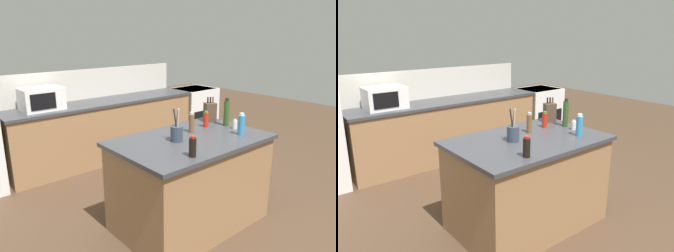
% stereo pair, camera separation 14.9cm
% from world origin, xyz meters
% --- Properties ---
extents(ground_plane, '(14.00, 14.00, 0.00)m').
position_xyz_m(ground_plane, '(0.00, 0.00, 0.00)').
color(ground_plane, '#473323').
extents(back_counter_run, '(3.06, 0.66, 0.94)m').
position_xyz_m(back_counter_run, '(0.30, 2.20, 0.47)').
color(back_counter_run, '#936B47').
rests_on(back_counter_run, ground_plane).
extents(wall_backsplash, '(3.02, 0.03, 0.46)m').
position_xyz_m(wall_backsplash, '(0.30, 2.52, 1.17)').
color(wall_backsplash, beige).
rests_on(wall_backsplash, back_counter_run).
extents(kitchen_island, '(1.55, 0.99, 0.94)m').
position_xyz_m(kitchen_island, '(0.00, 0.00, 0.47)').
color(kitchen_island, '#936B47').
rests_on(kitchen_island, ground_plane).
extents(range_oven, '(0.76, 0.65, 0.92)m').
position_xyz_m(range_oven, '(2.25, 2.20, 0.47)').
color(range_oven, white).
rests_on(range_oven, ground_plane).
extents(microwave, '(0.53, 0.39, 0.30)m').
position_xyz_m(microwave, '(-0.65, 2.20, 1.09)').
color(microwave, white).
rests_on(microwave, back_counter_run).
extents(knife_block, '(0.16, 0.14, 0.29)m').
position_xyz_m(knife_block, '(0.62, 0.32, 1.05)').
color(knife_block, '#4C3828').
rests_on(knife_block, kitchen_island).
extents(utensil_crock, '(0.12, 0.12, 0.32)m').
position_xyz_m(utensil_crock, '(-0.17, 0.03, 1.02)').
color(utensil_crock, '#333D4C').
rests_on(utensil_crock, kitchen_island).
extents(soy_sauce_bottle, '(0.06, 0.06, 0.18)m').
position_xyz_m(soy_sauce_bottle, '(-0.34, -0.36, 1.03)').
color(soy_sauce_bottle, black).
rests_on(soy_sauce_bottle, kitchen_island).
extents(hot_sauce_bottle, '(0.05, 0.05, 0.18)m').
position_xyz_m(hot_sauce_bottle, '(0.41, 0.18, 1.03)').
color(hot_sauce_bottle, red).
rests_on(hot_sauce_bottle, kitchen_island).
extents(olive_oil_bottle, '(0.06, 0.06, 0.32)m').
position_xyz_m(olive_oil_bottle, '(0.62, 0.07, 1.09)').
color(olive_oil_bottle, '#2D4C1E').
rests_on(olive_oil_bottle, kitchen_island).
extents(salt_shaker, '(0.05, 0.05, 0.11)m').
position_xyz_m(salt_shaker, '(0.60, -0.07, 0.99)').
color(salt_shaker, silver).
rests_on(salt_shaker, kitchen_island).
extents(pepper_grinder, '(0.06, 0.06, 0.22)m').
position_xyz_m(pepper_grinder, '(0.14, 0.14, 1.04)').
color(pepper_grinder, brown).
rests_on(pepper_grinder, kitchen_island).
extents(dish_soap_bottle, '(0.07, 0.07, 0.23)m').
position_xyz_m(dish_soap_bottle, '(0.47, -0.25, 1.05)').
color(dish_soap_bottle, '#3384BC').
rests_on(dish_soap_bottle, kitchen_island).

